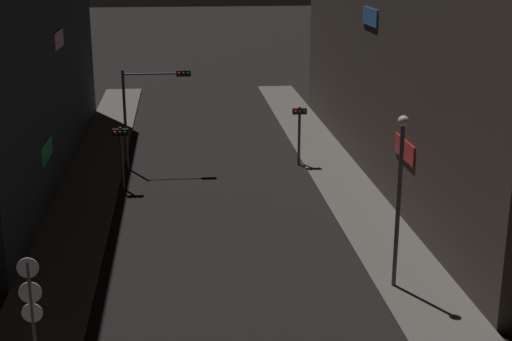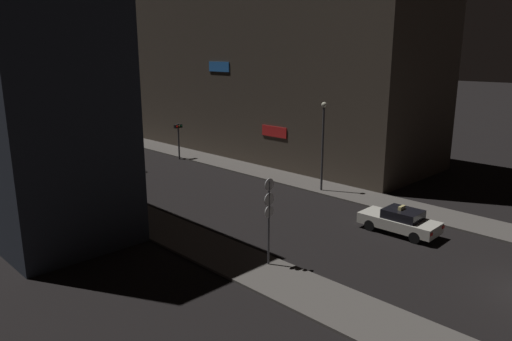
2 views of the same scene
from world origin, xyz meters
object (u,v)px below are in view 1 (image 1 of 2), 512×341
traffic_light_overhead (149,98)px  sign_pole_left (32,315)px  traffic_light_right_kerb (299,123)px  street_lamp_near_block (400,184)px  traffic_light_left_kerb (121,145)px

traffic_light_overhead → sign_pole_left: (-2.40, -22.44, -1.34)m
traffic_light_right_kerb → street_lamp_near_block: bearing=-86.8°
traffic_light_left_kerb → street_lamp_near_block: size_ratio=0.52×
traffic_light_left_kerb → traffic_light_overhead: bearing=69.5°
traffic_light_left_kerb → sign_pole_left: 18.82m
traffic_light_overhead → sign_pole_left: size_ratio=1.34×
sign_pole_left → street_lamp_near_block: bearing=26.6°
sign_pole_left → street_lamp_near_block: street_lamp_near_block is taller
traffic_light_left_kerb → street_lamp_near_block: bearing=-50.0°
traffic_light_left_kerb → street_lamp_near_block: 16.86m
traffic_light_overhead → traffic_light_left_kerb: bearing=-110.5°
traffic_light_left_kerb → traffic_light_right_kerb: size_ratio=0.97×
street_lamp_near_block → sign_pole_left: bearing=-153.4°
traffic_light_overhead → traffic_light_right_kerb: (8.49, -0.25, -1.58)m
sign_pole_left → street_lamp_near_block: (11.81, 5.92, 1.36)m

